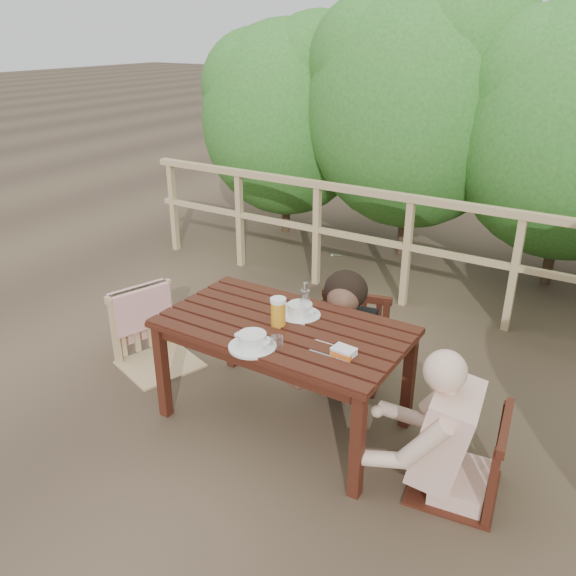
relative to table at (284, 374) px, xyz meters
The scene contains 16 objects.
ground 0.34m from the table, ahead, with size 60.00×60.00×0.00m, color brown.
table is the anchor object (origin of this frame).
chair_left 1.15m from the table, behind, with size 0.51×0.51×1.04m, color tan.
chair_far 0.72m from the table, 82.20° to the left, with size 0.51×0.51×1.02m, color #33140C.
chair_right 1.12m from the table, ahead, with size 0.47×0.47×0.94m, color #33140C.
woman 0.78m from the table, 82.41° to the left, with size 0.52×0.64×1.30m, color black, non-canonical shape.
diner_right 1.19m from the table, ahead, with size 0.55×0.67×1.36m, color #DEAA97, non-canonical shape.
railing 2.01m from the table, 90.00° to the left, with size 5.60×0.10×1.01m, color tan.
hedge_row 3.58m from the table, 82.87° to the left, with size 6.60×1.60×3.80m, color #2D6422, non-canonical shape.
soup_near 0.49m from the table, 91.18° to the right, with size 0.27×0.27×0.09m, color white.
soup_far 0.41m from the table, 83.76° to the left, with size 0.25×0.25×0.08m, color white.
bread_roll 0.48m from the table, 88.78° to the right, with size 0.12×0.09×0.07m, color #AE782D.
beer_glass 0.43m from the table, 141.78° to the right, with size 0.09×0.09×0.18m, color orange.
bottle 0.48m from the table, 64.18° to the left, with size 0.06×0.06×0.24m, color silver.
tumbler 0.47m from the table, 65.03° to the right, with size 0.07×0.07×0.08m, color white.
butter_tub 0.60m from the table, 15.62° to the right, with size 0.13×0.09×0.05m, color silver.
Camera 1 is at (1.65, -2.58, 2.29)m, focal length 36.47 mm.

